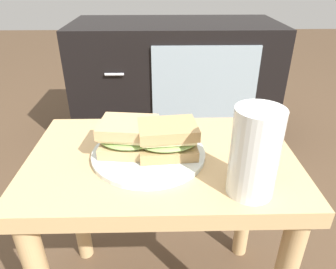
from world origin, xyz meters
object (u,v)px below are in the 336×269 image
object	(u,v)px
sandwich_back	(166,139)
plate	(147,154)
tv_cabinet	(174,82)
beer_glass	(252,154)
sandwich_front	(127,137)

from	to	relation	value
sandwich_back	plate	bearing A→B (deg)	170.80
tv_cabinet	sandwich_back	bearing A→B (deg)	-93.41
sandwich_back	beer_glass	distance (m)	0.18
tv_cabinet	beer_glass	xyz separation A→B (m)	(0.08, -1.07, 0.25)
sandwich_front	plate	bearing A→B (deg)	-9.20
tv_cabinet	plate	world-z (taller)	tv_cabinet
sandwich_front	beer_glass	bearing A→B (deg)	-29.75
tv_cabinet	plate	distance (m)	0.97
tv_cabinet	plate	xyz separation A→B (m)	(-0.10, -0.95, 0.17)
beer_glass	plate	bearing A→B (deg)	146.52
plate	sandwich_back	size ratio (longest dim) A/B	1.79
sandwich_back	beer_glass	world-z (taller)	beer_glass
sandwich_front	sandwich_back	distance (m)	0.08
tv_cabinet	sandwich_back	xyz separation A→B (m)	(-0.06, -0.95, 0.21)
tv_cabinet	plate	bearing A→B (deg)	-95.82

